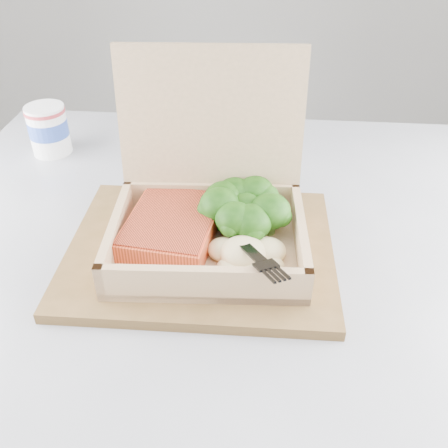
{
  "coord_description": "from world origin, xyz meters",
  "views": [
    {
      "loc": [
        -0.03,
        -0.12,
        1.14
      ],
      "look_at": [
        -0.03,
        0.37,
        0.78
      ],
      "focal_mm": 40.0,
      "sensor_mm": 36.0,
      "label": 1
    }
  ],
  "objects_px": {
    "cafe_table": "(208,352)",
    "paper_cup": "(48,128)",
    "serving_tray": "(201,249)",
    "takeout_container": "(209,200)"
  },
  "relations": [
    {
      "from": "takeout_container",
      "to": "cafe_table",
      "type": "bearing_deg",
      "value": -102.86
    },
    {
      "from": "cafe_table",
      "to": "paper_cup",
      "type": "xyz_separation_m",
      "value": [
        -0.27,
        0.27,
        0.23
      ]
    },
    {
      "from": "cafe_table",
      "to": "serving_tray",
      "type": "height_order",
      "value": "serving_tray"
    },
    {
      "from": "cafe_table",
      "to": "serving_tray",
      "type": "bearing_deg",
      "value": -169.23
    },
    {
      "from": "takeout_container",
      "to": "paper_cup",
      "type": "relative_size",
      "value": 2.88
    },
    {
      "from": "cafe_table",
      "to": "takeout_container",
      "type": "height_order",
      "value": "takeout_container"
    },
    {
      "from": "cafe_table",
      "to": "paper_cup",
      "type": "bearing_deg",
      "value": 134.85
    },
    {
      "from": "serving_tray",
      "to": "cafe_table",
      "type": "bearing_deg",
      "value": 10.77
    },
    {
      "from": "cafe_table",
      "to": "takeout_container",
      "type": "relative_size",
      "value": 3.81
    },
    {
      "from": "serving_tray",
      "to": "paper_cup",
      "type": "xyz_separation_m",
      "value": [
        -0.26,
        0.27,
        0.04
      ]
    }
  ]
}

